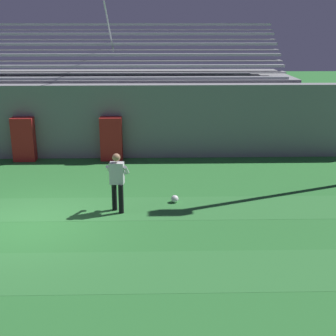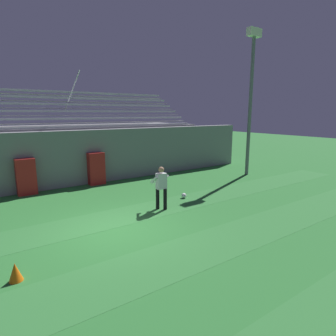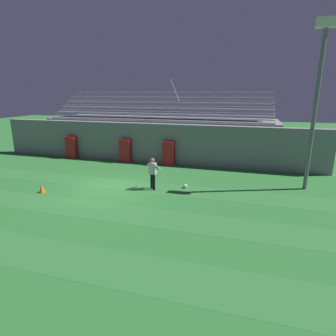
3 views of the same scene
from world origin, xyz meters
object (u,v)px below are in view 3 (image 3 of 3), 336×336
at_px(padding_pillar_gate_left, 125,151).
at_px(goalkeeper, 153,172).
at_px(padding_pillar_far_left, 72,147).
at_px(floodlight_pole, 318,87).
at_px(padding_pillar_gate_right, 169,153).
at_px(soccer_ball, 185,186).
at_px(traffic_cone, 42,189).

bearing_deg(padding_pillar_gate_left, goalkeeper, -52.62).
bearing_deg(padding_pillar_far_left, floodlight_pole, -10.03).
xyz_separation_m(padding_pillar_far_left, floodlight_pole, (16.14, -2.86, 4.36)).
xyz_separation_m(padding_pillar_gate_right, soccer_ball, (2.23, -4.50, -0.72)).
bearing_deg(padding_pillar_gate_left, traffic_cone, -100.38).
bearing_deg(padding_pillar_gate_right, padding_pillar_gate_left, 180.00).
xyz_separation_m(floodlight_pole, soccer_ball, (-6.09, -1.65, -5.08)).
distance_m(padding_pillar_gate_left, traffic_cone, 7.39).
relative_size(goalkeeper, soccer_ball, 7.59).
bearing_deg(padding_pillar_gate_left, soccer_ball, -39.20).
height_order(floodlight_pole, traffic_cone, floodlight_pole).
bearing_deg(floodlight_pole, soccer_ball, -164.88).
xyz_separation_m(padding_pillar_gate_left, soccer_ball, (5.52, -4.50, -0.72)).
relative_size(floodlight_pole, soccer_ball, 37.44).
bearing_deg(goalkeeper, soccer_ball, 21.48).
xyz_separation_m(padding_pillar_gate_left, traffic_cone, (-1.33, -7.24, -0.62)).
xyz_separation_m(padding_pillar_far_left, goalkeeper, (8.45, -5.13, 0.13)).
bearing_deg(soccer_ball, padding_pillar_gate_left, 140.80).
bearing_deg(padding_pillar_far_left, padding_pillar_gate_right, 0.00).
bearing_deg(traffic_cone, padding_pillar_gate_right, 57.48).
height_order(floodlight_pole, soccer_ball, floodlight_pole).
height_order(padding_pillar_far_left, soccer_ball, padding_pillar_far_left).
distance_m(soccer_ball, traffic_cone, 7.37).
relative_size(padding_pillar_far_left, floodlight_pole, 0.20).
bearing_deg(traffic_cone, padding_pillar_gate_left, 79.62).
distance_m(padding_pillar_gate_right, padding_pillar_far_left, 7.83).
bearing_deg(floodlight_pole, padding_pillar_gate_right, 161.05).
relative_size(padding_pillar_gate_right, floodlight_pole, 0.20).
bearing_deg(floodlight_pole, traffic_cone, -161.27).
bearing_deg(traffic_cone, soccer_ball, 21.81).
xyz_separation_m(goalkeeper, traffic_cone, (-5.25, -2.11, -0.74)).
height_order(padding_pillar_gate_right, goalkeeper, goalkeeper).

